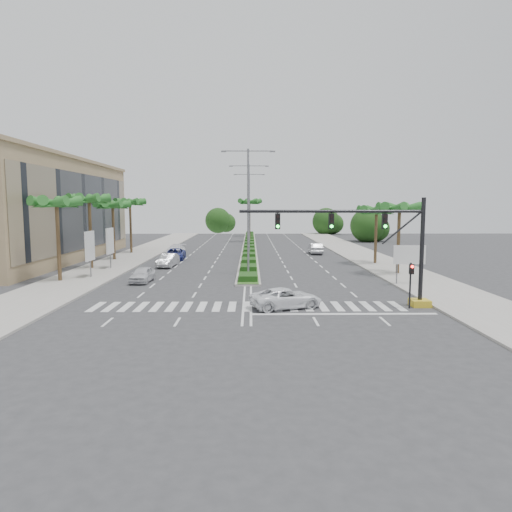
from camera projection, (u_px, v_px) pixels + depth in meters
The scene contains 28 objects.
ground at pixel (247, 307), 30.23m from camera, with size 160.00×160.00×0.00m, color #333335.
footpath_right at pixel (386, 266), 50.28m from camera, with size 6.00×120.00×0.15m, color gray.
footpath_left at pixel (110, 266), 49.93m from camera, with size 6.00×120.00×0.15m, color gray.
median at pixel (249, 246), 74.95m from camera, with size 2.20×75.00×0.20m, color gray.
median_grass at pixel (249, 245), 74.94m from camera, with size 1.80×75.00×0.04m, color #35571E.
building at pixel (34, 211), 55.13m from camera, with size 12.00×36.00×12.00m, color tan.
signal_gantry at pixel (388, 255), 29.96m from camera, with size 12.60×1.20×7.20m.
pedestrian_signal at pixel (411, 278), 29.46m from camera, with size 0.28×0.36×3.00m.
direction_sign at pixel (409, 256), 38.06m from camera, with size 2.70×0.11×3.40m.
billboard_near at pixel (90, 246), 41.67m from camera, with size 0.18×2.10×4.35m.
billboard_far at pixel (110, 241), 47.64m from camera, with size 0.18×2.10×4.35m.
palm_left_near at pixel (57, 205), 39.26m from camera, with size 4.57×4.68×7.55m.
palm_left_mid at pixel (89, 202), 47.17m from camera, with size 4.57×4.68×7.95m.
palm_left_far at pixel (113, 207), 55.18m from camera, with size 4.57×4.68×7.35m.
palm_left_end at pixel (130, 204), 63.09m from camera, with size 4.57×4.68×7.75m.
palm_right_near at pixel (399, 211), 43.63m from camera, with size 4.57×4.68×7.05m.
palm_right_far at pixel (376, 212), 51.62m from camera, with size 4.57×4.68×6.75m.
palm_median_a at pixel (249, 203), 84.12m from camera, with size 4.57×4.68×8.05m.
palm_median_b at pixel (250, 203), 99.02m from camera, with size 4.57×4.68×8.05m.
streetlight_near at pixel (248, 204), 43.40m from camera, with size 5.10×0.25×12.00m.
streetlight_mid at pixel (249, 205), 59.31m from camera, with size 5.10×0.25×12.00m.
streetlight_far at pixel (249, 205), 75.21m from camera, with size 5.10×0.25×12.00m.
car_parked_a at pixel (142, 275), 39.86m from camera, with size 1.59×3.94×1.34m, color silver.
car_parked_b at pixel (168, 260), 49.94m from camera, with size 1.53×4.38×1.44m, color #B9B9BE.
car_parked_c at pixel (175, 254), 56.38m from camera, with size 2.33×5.04×1.40m, color navy.
car_parked_d at pixel (176, 251), 60.51m from camera, with size 2.07×5.10×1.48m, color white.
car_crossing at pixel (286, 298), 29.78m from camera, with size 2.19×4.75×1.32m, color white.
car_right at pixel (315, 248), 63.50m from camera, with size 1.61×4.61×1.52m, color #ADACB1.
Camera 1 is at (0.25, -29.69, 6.65)m, focal length 32.00 mm.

